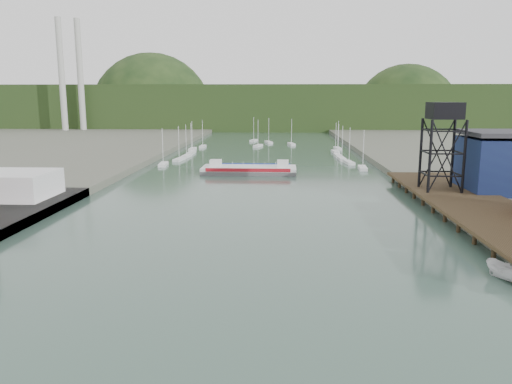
{
  "coord_description": "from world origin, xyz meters",
  "views": [
    {
      "loc": [
        5.27,
        -34.47,
        19.02
      ],
      "look_at": [
        1.53,
        44.38,
        4.0
      ],
      "focal_mm": 35.0,
      "sensor_mm": 36.0,
      "label": 1
    }
  ],
  "objects": [
    {
      "name": "ground",
      "position": [
        0.0,
        0.0,
        0.0
      ],
      "size": [
        600.0,
        600.0,
        0.0
      ],
      "primitive_type": "plane",
      "color": "#2D463B",
      "rests_on": "ground"
    },
    {
      "name": "east_pier",
      "position": [
        37.0,
        45.0,
        1.9
      ],
      "size": [
        14.0,
        70.0,
        2.45
      ],
      "color": "black",
      "rests_on": "ground"
    },
    {
      "name": "white_shed",
      "position": [
        -44.0,
        50.0,
        3.85
      ],
      "size": [
        18.0,
        12.0,
        4.5
      ],
      "primitive_type": "cube",
      "color": "silver",
      "rests_on": "west_quay"
    },
    {
      "name": "lift_tower",
      "position": [
        35.0,
        58.0,
        15.65
      ],
      "size": [
        6.5,
        6.5,
        16.0
      ],
      "color": "black",
      "rests_on": "east_pier"
    },
    {
      "name": "marina_sailboats",
      "position": [
        0.08,
        138.46,
        0.35
      ],
      "size": [
        57.71,
        92.65,
        0.9
      ],
      "color": "silver",
      "rests_on": "ground"
    },
    {
      "name": "smokestacks",
      "position": [
        -106.0,
        232.5,
        30.0
      ],
      "size": [
        11.2,
        8.2,
        60.0
      ],
      "color": "#B0B0AB",
      "rests_on": "ground"
    },
    {
      "name": "distant_hills",
      "position": [
        -3.98,
        301.35,
        10.38
      ],
      "size": [
        500.0,
        120.0,
        80.0
      ],
      "color": "black",
      "rests_on": "ground"
    },
    {
      "name": "chain_ferry",
      "position": [
        -2.41,
        90.75,
        0.98
      ],
      "size": [
        23.81,
        9.92,
        3.42
      ],
      "rotation": [
        0.0,
        0.0,
        -0.01
      ],
      "color": "#535356",
      "rests_on": "ground"
    },
    {
      "name": "motorboat",
      "position": [
        29.2,
        16.34,
        1.02
      ],
      "size": [
        3.88,
        5.64,
        2.04
      ],
      "primitive_type": "imported",
      "rotation": [
        0.0,
        0.0,
        0.4
      ],
      "color": "silver",
      "rests_on": "ground"
    }
  ]
}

